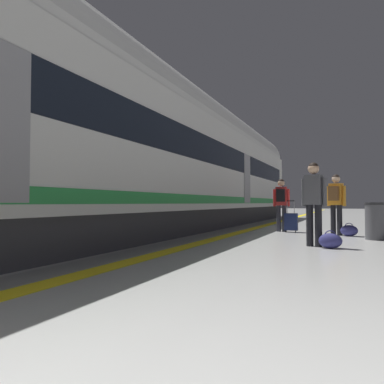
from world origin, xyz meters
TOP-DOWN VIEW (x-y plane):
  - safety_line_strip at (-0.50, 10.00)m, footprint 0.36×80.00m
  - tactile_edge_band at (-0.90, 10.00)m, footprint 0.76×80.00m
  - high_speed_train at (-2.75, 8.94)m, footprint 2.94×32.77m
  - passenger_near at (2.22, 11.58)m, footprint 0.50×0.41m
  - duffel_bag_near at (2.55, 11.42)m, footprint 0.44×0.26m
  - passenger_mid at (1.90, 8.68)m, footprint 0.52×0.31m
  - duffel_bag_mid at (2.22, 8.48)m, footprint 0.44×0.26m
  - passenger_far at (0.61, 12.24)m, footprint 0.52×0.32m
  - suitcase_far at (0.93, 12.09)m, footprint 0.38×0.24m
  - waste_bin at (3.13, 10.69)m, footprint 0.46×0.46m

SIDE VIEW (x-z plane):
  - tactile_edge_band at x=-0.90m, z-range 0.00..0.01m
  - safety_line_strip at x=-0.50m, z-range 0.00..0.01m
  - duffel_bag_near at x=2.55m, z-range -0.03..0.33m
  - duffel_bag_mid at x=2.22m, z-range -0.03..0.33m
  - suitcase_far at x=0.93m, z-range -0.17..0.81m
  - waste_bin at x=3.13m, z-range 0.00..0.91m
  - passenger_far at x=0.61m, z-range 0.15..1.80m
  - passenger_near at x=2.22m, z-range 0.16..1.85m
  - passenger_mid at x=1.90m, z-range 0.14..1.88m
  - high_speed_train at x=-2.75m, z-range 0.02..4.99m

